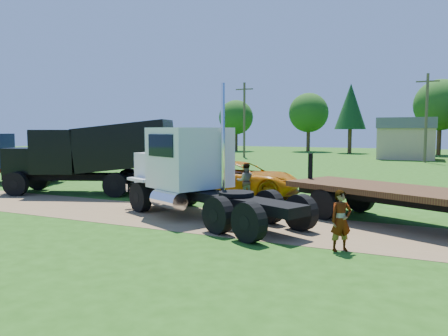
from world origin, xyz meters
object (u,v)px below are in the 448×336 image
at_px(spectator_a, 341,221).
at_px(black_dump_truck, 96,153).
at_px(orange_pickup, 242,178).
at_px(white_semi_tractor, 191,171).
at_px(flatbed_trailer, 416,199).

bearing_deg(spectator_a, black_dump_truck, 117.93).
bearing_deg(orange_pickup, black_dump_truck, 107.31).
xyz_separation_m(white_semi_tractor, orange_pickup, (-0.31, 5.76, -0.87)).
distance_m(white_semi_tractor, spectator_a, 6.79).
bearing_deg(flatbed_trailer, spectator_a, -89.40).
distance_m(orange_pickup, flatbed_trailer, 9.40).
bearing_deg(spectator_a, orange_pickup, 88.20).
distance_m(black_dump_truck, flatbed_trailer, 15.39).
xyz_separation_m(white_semi_tractor, black_dump_truck, (-7.32, 2.97, 0.39)).
height_order(orange_pickup, flatbed_trailer, flatbed_trailer).
xyz_separation_m(orange_pickup, flatbed_trailer, (8.24, -4.51, 0.16)).
bearing_deg(orange_pickup, spectator_a, -146.77).
bearing_deg(white_semi_tractor, spectator_a, 1.10).
height_order(flatbed_trailer, spectator_a, flatbed_trailer).
xyz_separation_m(black_dump_truck, spectator_a, (13.51, -5.64, -1.27)).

